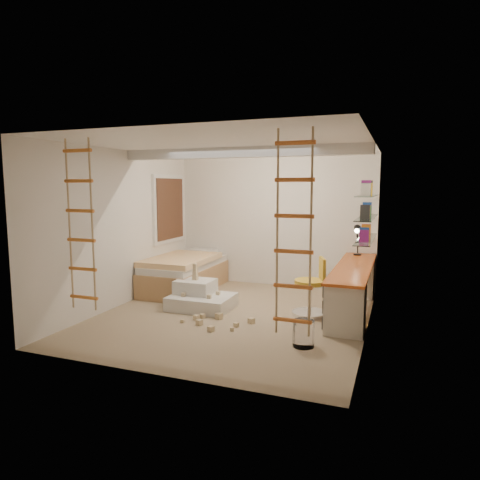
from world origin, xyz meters
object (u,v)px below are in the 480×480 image
at_px(swivel_chair, 311,294).
at_px(play_platform, 200,297).
at_px(bed, 185,273).
at_px(desk, 353,287).

distance_m(swivel_chair, play_platform, 1.82).
bearing_deg(bed, play_platform, -51.60).
relative_size(bed, play_platform, 1.99).
height_order(swivel_chair, play_platform, swivel_chair).
relative_size(desk, swivel_chair, 3.09).
relative_size(bed, swivel_chair, 2.21).
bearing_deg(swivel_chair, bed, 163.24).
bearing_deg(swivel_chair, play_platform, -172.62).
height_order(desk, swivel_chair, swivel_chair).
distance_m(desk, bed, 3.22).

